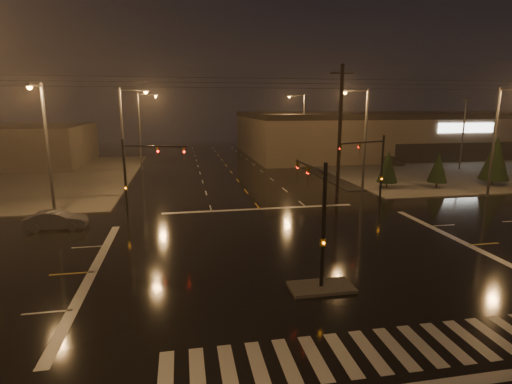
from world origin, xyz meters
TOP-DOWN VIEW (x-y plane):
  - ground at (0.00, 0.00)m, footprint 140.00×140.00m
  - sidewalk_ne at (30.00, 30.00)m, footprint 36.00×36.00m
  - median_island at (0.00, -4.00)m, footprint 3.00×1.60m
  - crosswalk at (0.00, -9.00)m, footprint 15.00×2.60m
  - stop_bar_far at (0.00, 11.00)m, footprint 16.00×0.50m
  - parking_lot at (35.00, 28.00)m, footprint 50.00×24.00m
  - retail_building at (35.00, 45.99)m, footprint 60.20×28.30m
  - signal_mast_median at (0.00, -3.07)m, footprint 0.25×4.59m
  - signal_mast_ne at (9.50, 10.14)m, footprint 4.84×1.86m
  - signal_mast_nw at (-9.50, 10.14)m, footprint 4.84×1.86m
  - streetlight_1 at (-11.18, 18.00)m, footprint 2.77×0.32m
  - streetlight_2 at (-11.18, 34.00)m, footprint 2.77×0.32m
  - streetlight_3 at (11.18, 16.00)m, footprint 2.77×0.32m
  - streetlight_4 at (11.18, 36.00)m, footprint 2.77×0.32m
  - streetlight_5 at (-16.00, 11.18)m, footprint 0.32×2.77m
  - streetlight_6 at (22.00, 11.18)m, footprint 0.32×2.77m
  - utility_pole_1 at (8.00, 14.00)m, footprint 2.20×0.32m
  - conifer_0 at (14.48, 16.66)m, footprint 2.08×2.08m
  - conifer_1 at (19.54, 15.72)m, footprint 1.96×1.96m
  - conifer_2 at (26.40, 15.98)m, footprint 2.96×2.96m
  - car_parked at (23.14, 31.70)m, footprint 3.42×4.54m
  - car_crossing at (-14.93, 8.14)m, footprint 4.02×1.43m

SIDE VIEW (x-z plane):
  - ground at x=0.00m, z-range 0.00..0.00m
  - crosswalk at x=0.00m, z-range 0.00..0.01m
  - stop_bar_far at x=0.00m, z-range 0.00..0.01m
  - parking_lot at x=35.00m, z-range 0.00..0.08m
  - sidewalk_ne at x=30.00m, z-range 0.00..0.12m
  - median_island at x=0.00m, z-range 0.00..0.15m
  - car_crossing at x=-14.93m, z-range 0.00..1.32m
  - car_parked at x=23.14m, z-range 0.00..1.44m
  - conifer_1 at x=19.54m, z-range 0.35..4.11m
  - conifer_0 at x=14.48m, z-range 0.35..4.29m
  - conifer_2 at x=26.40m, z-range 0.35..5.67m
  - signal_mast_median at x=0.00m, z-range 0.75..6.75m
  - signal_mast_ne at x=9.50m, z-range 0.79..6.79m
  - signal_mast_nw at x=-9.50m, z-range 0.79..6.79m
  - retail_building at x=35.00m, z-range 0.24..7.44m
  - streetlight_1 at x=-11.18m, z-range 0.80..10.80m
  - streetlight_2 at x=-11.18m, z-range 0.80..10.80m
  - streetlight_3 at x=11.18m, z-range 0.80..10.80m
  - streetlight_4 at x=11.18m, z-range 0.80..10.80m
  - streetlight_5 at x=-16.00m, z-range 0.80..10.80m
  - streetlight_6 at x=22.00m, z-range 0.80..10.80m
  - utility_pole_1 at x=8.00m, z-range 0.13..12.13m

